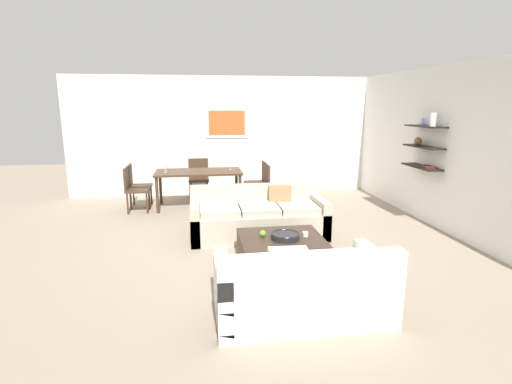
# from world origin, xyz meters

# --- Properties ---
(ground_plane) EXTENTS (18.00, 18.00, 0.00)m
(ground_plane) POSITION_xyz_m (0.00, 0.00, 0.00)
(ground_plane) COLOR gray
(back_wall_unit) EXTENTS (8.40, 0.09, 2.70)m
(back_wall_unit) POSITION_xyz_m (0.29, 3.53, 1.35)
(back_wall_unit) COLOR silver
(back_wall_unit) RESTS_ON ground
(right_wall_shelf_unit) EXTENTS (0.34, 8.20, 2.70)m
(right_wall_shelf_unit) POSITION_xyz_m (3.03, 0.60, 1.35)
(right_wall_shelf_unit) COLOR silver
(right_wall_shelf_unit) RESTS_ON ground
(sofa_beige) EXTENTS (2.12, 0.90, 0.78)m
(sofa_beige) POSITION_xyz_m (-0.08, 0.34, 0.29)
(sofa_beige) COLOR #B2A893
(sofa_beige) RESTS_ON ground
(loveseat_white) EXTENTS (1.70, 0.90, 0.78)m
(loveseat_white) POSITION_xyz_m (-0.03, -2.15, 0.29)
(loveseat_white) COLOR white
(loveseat_white) RESTS_ON ground
(coffee_table) EXTENTS (1.07, 1.01, 0.38)m
(coffee_table) POSITION_xyz_m (0.03, -0.91, 0.19)
(coffee_table) COLOR #38281E
(coffee_table) RESTS_ON ground
(decorative_bowl) EXTENTS (0.37, 0.37, 0.08)m
(decorative_bowl) POSITION_xyz_m (0.07, -0.95, 0.42)
(decorative_bowl) COLOR black
(decorative_bowl) RESTS_ON coffee_table
(candle_jar) EXTENTS (0.08, 0.08, 0.06)m
(candle_jar) POSITION_xyz_m (0.35, -0.89, 0.41)
(candle_jar) COLOR silver
(candle_jar) RESTS_ON coffee_table
(apple_on_coffee_table) EXTENTS (0.09, 0.09, 0.09)m
(apple_on_coffee_table) POSITION_xyz_m (-0.20, -0.82, 0.42)
(apple_on_coffee_table) COLOR #669E2D
(apple_on_coffee_table) RESTS_ON coffee_table
(dining_table) EXTENTS (1.73, 0.86, 0.75)m
(dining_table) POSITION_xyz_m (-1.00, 2.31, 0.67)
(dining_table) COLOR #422D1E
(dining_table) RESTS_ON ground
(dining_chair_left_far) EXTENTS (0.44, 0.44, 0.88)m
(dining_chair_left_far) POSITION_xyz_m (-2.27, 2.50, 0.50)
(dining_chair_left_far) COLOR #422D1E
(dining_chair_left_far) RESTS_ON ground
(dining_chair_left_near) EXTENTS (0.44, 0.44, 0.88)m
(dining_chair_left_near) POSITION_xyz_m (-2.27, 2.11, 0.50)
(dining_chair_left_near) COLOR #422D1E
(dining_chair_left_near) RESTS_ON ground
(dining_chair_head) EXTENTS (0.44, 0.44, 0.88)m
(dining_chair_head) POSITION_xyz_m (-1.00, 3.15, 0.50)
(dining_chair_head) COLOR #422D1E
(dining_chair_head) RESTS_ON ground
(dining_chair_right_near) EXTENTS (0.44, 0.44, 0.88)m
(dining_chair_right_near) POSITION_xyz_m (0.27, 2.11, 0.50)
(dining_chair_right_near) COLOR #422D1E
(dining_chair_right_near) RESTS_ON ground
(dining_chair_right_far) EXTENTS (0.44, 0.44, 0.88)m
(dining_chair_right_far) POSITION_xyz_m (0.27, 2.50, 0.50)
(dining_chair_right_far) COLOR #422D1E
(dining_chair_right_far) RESTS_ON ground
(wine_glass_left_near) EXTENTS (0.07, 0.07, 0.17)m
(wine_glass_left_near) POSITION_xyz_m (-1.65, 2.20, 0.87)
(wine_glass_left_near) COLOR silver
(wine_glass_left_near) RESTS_ON dining_table
(wine_glass_right_far) EXTENTS (0.08, 0.08, 0.15)m
(wine_glass_right_far) POSITION_xyz_m (-0.35, 2.41, 0.86)
(wine_glass_right_far) COLOR silver
(wine_glass_right_far) RESTS_ON dining_table
(wine_glass_left_far) EXTENTS (0.07, 0.07, 0.15)m
(wine_glass_left_far) POSITION_xyz_m (-1.65, 2.41, 0.85)
(wine_glass_left_far) COLOR silver
(wine_glass_left_far) RESTS_ON dining_table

